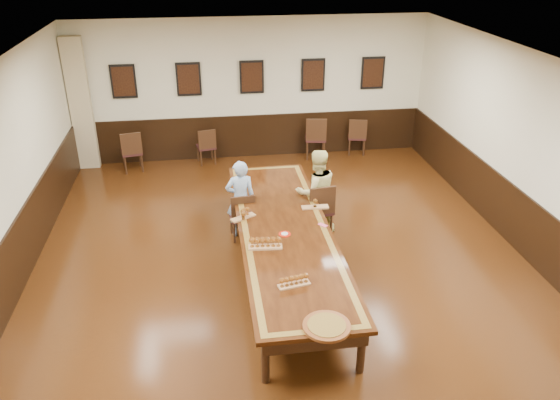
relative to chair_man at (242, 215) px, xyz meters
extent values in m
cube|color=black|center=(0.57, -1.15, -0.45)|extent=(8.00, 10.00, 0.02)
cube|color=white|center=(0.57, -1.15, 2.77)|extent=(8.00, 10.00, 0.02)
cube|color=beige|center=(0.57, 3.86, 1.16)|extent=(8.00, 0.02, 3.20)
cube|color=beige|center=(4.58, -1.15, 1.16)|extent=(0.02, 10.00, 3.20)
imported|color=#4E87C5|center=(-0.01, 0.09, 0.26)|extent=(0.54, 0.38, 1.40)
imported|color=#F5EE99|center=(1.31, 0.06, 0.33)|extent=(0.84, 0.70, 1.53)
cube|color=#F65279|center=(1.17, -1.12, 0.32)|extent=(0.15, 0.16, 0.01)
cube|color=tan|center=(-3.18, 3.67, 1.01)|extent=(0.45, 0.18, 2.90)
cube|color=black|center=(0.57, 3.83, 0.06)|extent=(7.98, 0.04, 1.00)
cube|color=black|center=(-3.41, -1.15, 0.06)|extent=(0.04, 9.98, 1.00)
cube|color=black|center=(4.55, -1.15, 0.06)|extent=(0.04, 9.98, 1.00)
cube|color=black|center=(0.57, -1.15, 0.28)|extent=(1.40, 5.00, 0.06)
cube|color=olive|center=(0.57, -1.15, 0.31)|extent=(1.28, 4.88, 0.00)
cube|color=black|center=(0.57, -1.15, 0.31)|extent=(1.10, 4.70, 0.00)
cube|color=black|center=(0.57, -1.15, 0.13)|extent=(1.25, 4.85, 0.18)
cylinder|color=black|center=(-0.01, -3.47, -0.09)|extent=(0.10, 0.10, 0.69)
cylinder|color=black|center=(1.15, -3.47, -0.09)|extent=(0.10, 0.10, 0.69)
cylinder|color=black|center=(-0.01, 1.17, -0.09)|extent=(0.10, 0.10, 0.69)
cylinder|color=black|center=(1.15, 1.17, -0.09)|extent=(0.10, 0.10, 0.69)
cube|color=black|center=(-2.23, 3.79, 1.46)|extent=(0.54, 0.03, 0.74)
cube|color=black|center=(-2.23, 3.78, 1.46)|extent=(0.46, 0.01, 0.64)
cube|color=black|center=(-0.83, 3.79, 1.46)|extent=(0.54, 0.03, 0.74)
cube|color=black|center=(-0.83, 3.78, 1.46)|extent=(0.46, 0.01, 0.64)
cube|color=black|center=(0.57, 3.79, 1.46)|extent=(0.54, 0.03, 0.74)
cube|color=black|center=(0.57, 3.78, 1.46)|extent=(0.46, 0.01, 0.64)
cube|color=black|center=(1.97, 3.79, 1.46)|extent=(0.54, 0.03, 0.74)
cube|color=black|center=(1.97, 3.78, 1.46)|extent=(0.46, 0.01, 0.64)
cube|color=black|center=(3.37, 3.79, 1.46)|extent=(0.54, 0.03, 0.74)
cube|color=black|center=(3.37, 3.78, 1.46)|extent=(0.46, 0.01, 0.64)
cube|color=#A97846|center=(-0.03, -0.71, 0.32)|extent=(0.42, 0.31, 0.03)
cube|color=#A97846|center=(1.17, -0.52, 0.33)|extent=(0.44, 0.14, 0.03)
cube|color=#A97846|center=(0.21, -1.66, 0.33)|extent=(0.50, 0.19, 0.03)
cube|color=#A97846|center=(0.47, -2.63, 0.32)|extent=(0.44, 0.21, 0.03)
cylinder|color=red|center=(0.55, -1.32, 0.32)|extent=(0.18, 0.18, 0.02)
cylinder|color=silver|center=(0.55, -1.32, 0.33)|extent=(0.10, 0.10, 0.01)
cylinder|color=#602E13|center=(0.70, -3.50, 0.33)|extent=(0.68, 0.68, 0.04)
cylinder|color=olive|center=(0.70, -3.50, 0.35)|extent=(0.54, 0.54, 0.01)
camera|label=1|loc=(-0.53, -8.33, 4.40)|focal=35.00mm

